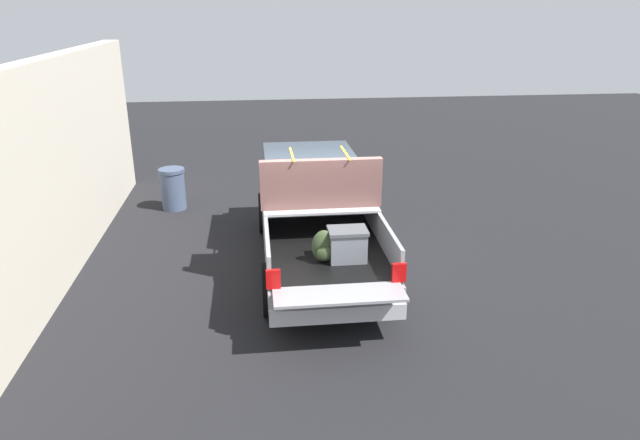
% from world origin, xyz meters
% --- Properties ---
extents(ground_plane, '(40.00, 40.00, 0.00)m').
position_xyz_m(ground_plane, '(0.00, 0.00, 0.00)').
color(ground_plane, black).
extents(pickup_truck, '(6.05, 2.06, 2.23)m').
position_xyz_m(pickup_truck, '(0.36, -0.00, 0.96)').
color(pickup_truck, gray).
rests_on(pickup_truck, ground_plane).
extents(building_facade, '(11.12, 0.36, 3.74)m').
position_xyz_m(building_facade, '(0.11, 4.49, 1.87)').
color(building_facade, beige).
rests_on(building_facade, ground_plane).
extents(trash_can, '(0.60, 0.60, 0.98)m').
position_xyz_m(trash_can, '(3.47, 3.01, 0.50)').
color(trash_can, '#3F4C66').
rests_on(trash_can, ground_plane).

